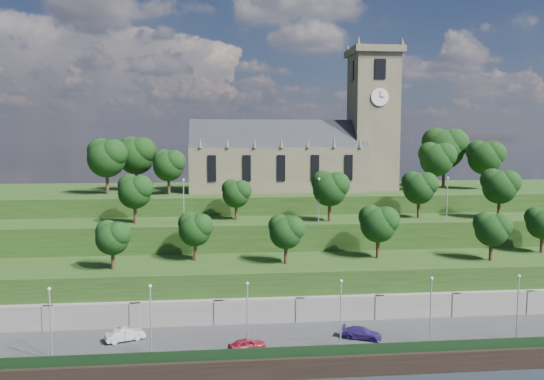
{
  "coord_description": "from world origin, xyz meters",
  "views": [
    {
      "loc": [
        -14.86,
        -51.67,
        24.46
      ],
      "look_at": [
        -6.62,
        30.0,
        16.59
      ],
      "focal_mm": 35.0,
      "sensor_mm": 36.0,
      "label": 1
    }
  ],
  "objects": [
    {
      "name": "lamp_posts_upper",
      "position": [
        0.0,
        26.0,
        15.96
      ],
      "size": [
        40.36,
        0.36,
        6.74
      ],
      "color": "#B2B2B7",
      "rests_on": "embankment_upper"
    },
    {
      "name": "fence",
      "position": [
        0.0,
        0.6,
        2.6
      ],
      "size": [
        160.0,
        0.1,
        1.2
      ],
      "primitive_type": "cube",
      "color": "black",
      "rests_on": "promenade"
    },
    {
      "name": "lamp_posts_promenade",
      "position": [
        -2.0,
        2.5,
        6.41
      ],
      "size": [
        60.36,
        0.36,
        7.62
      ],
      "color": "#B2B2B7",
      "rests_on": "promenade"
    },
    {
      "name": "car_left",
      "position": [
        -12.03,
        2.76,
        2.69
      ],
      "size": [
        4.37,
        2.83,
        1.38
      ],
      "primitive_type": "imported",
      "rotation": [
        0.0,
        0.0,
        1.89
      ],
      "color": "maroon",
      "rests_on": "promenade"
    },
    {
      "name": "embankment_upper",
      "position": [
        0.0,
        29.0,
        6.0
      ],
      "size": [
        160.0,
        10.0,
        12.0
      ],
      "primitive_type": "cube",
      "color": "#1D3712",
      "rests_on": "ground"
    },
    {
      "name": "church",
      "position": [
        0.79,
        45.98,
        22.52
      ],
      "size": [
        38.6,
        12.35,
        27.6
      ],
      "color": "brown",
      "rests_on": "hilltop"
    },
    {
      "name": "retaining_wall",
      "position": [
        0.0,
        11.97,
        2.5
      ],
      "size": [
        160.0,
        2.1,
        5.0
      ],
      "color": "slate",
      "rests_on": "ground"
    },
    {
      "name": "embankment_lower",
      "position": [
        0.0,
        18.0,
        4.0
      ],
      "size": [
        160.0,
        12.0,
        8.0
      ],
      "primitive_type": "cube",
      "color": "#1D3712",
      "rests_on": "ground"
    },
    {
      "name": "trees_hilltop",
      "position": [
        4.32,
        45.57,
        21.85
      ],
      "size": [
        76.38,
        16.57,
        11.8
      ],
      "color": "#342214",
      "rests_on": "hilltop"
    },
    {
      "name": "trees_lower",
      "position": [
        2.75,
        18.13,
        12.59
      ],
      "size": [
        64.99,
        8.47,
        7.41
      ],
      "color": "#342214",
      "rests_on": "embankment_lower"
    },
    {
      "name": "hilltop",
      "position": [
        0.0,
        50.0,
        7.5
      ],
      "size": [
        160.0,
        32.0,
        15.0
      ],
      "primitive_type": "cube",
      "color": "#1D3712",
      "rests_on": "ground"
    },
    {
      "name": "quay_wall",
      "position": [
        0.0,
        -0.05,
        1.1
      ],
      "size": [
        160.0,
        0.5,
        2.2
      ],
      "primitive_type": "cube",
      "color": "black",
      "rests_on": "ground"
    },
    {
      "name": "car_middle",
      "position": [
        -25.47,
        7.11,
        2.71
      ],
      "size": [
        4.57,
        3.03,
        1.42
      ],
      "primitive_type": "imported",
      "rotation": [
        0.0,
        0.0,
        1.96
      ],
      "color": "#AEB0B3",
      "rests_on": "promenade"
    },
    {
      "name": "promenade",
      "position": [
        0.0,
        6.0,
        1.0
      ],
      "size": [
        160.0,
        12.0,
        2.0
      ],
      "primitive_type": "cube",
      "color": "#2D2D30",
      "rests_on": "ground"
    },
    {
      "name": "car_right",
      "position": [
        1.08,
        5.03,
        2.64
      ],
      "size": [
        4.8,
        3.37,
        1.29
      ],
      "primitive_type": "imported",
      "rotation": [
        0.0,
        0.0,
        1.18
      ],
      "color": "navy",
      "rests_on": "promenade"
    },
    {
      "name": "ground",
      "position": [
        0.0,
        0.0,
        0.0
      ],
      "size": [
        320.0,
        320.0,
        0.0
      ],
      "primitive_type": "plane",
      "color": "black",
      "rests_on": "ground"
    },
    {
      "name": "trees_upper",
      "position": [
        4.17,
        27.98,
        17.08
      ],
      "size": [
        61.89,
        7.76,
        7.91
      ],
      "color": "#342214",
      "rests_on": "embankment_upper"
    }
  ]
}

